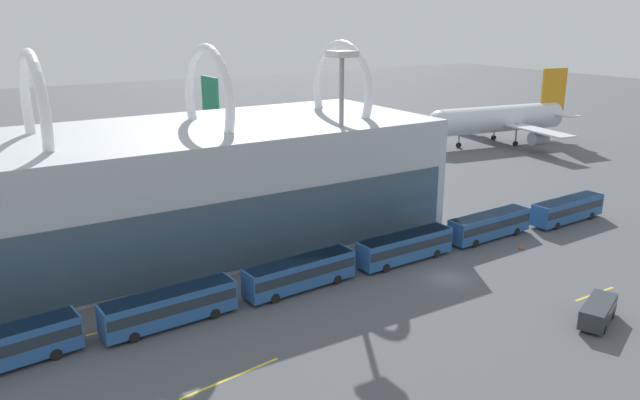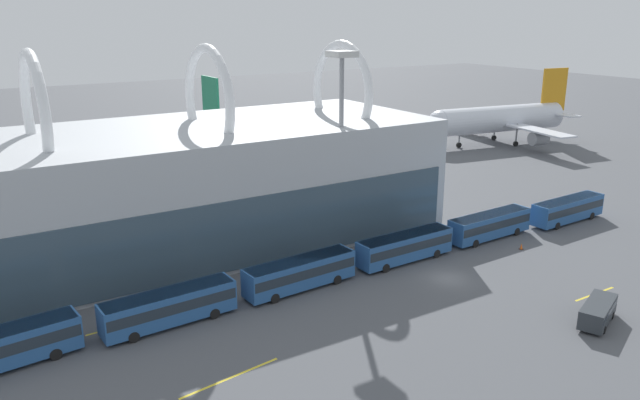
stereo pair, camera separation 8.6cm
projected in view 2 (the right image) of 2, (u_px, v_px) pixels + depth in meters
ground_plane at (448, 279)px, 66.68m from camera, size 440.00×440.00×0.00m
airliner_at_gate_far at (244, 145)px, 106.68m from camera, size 31.04×35.39×16.16m
airliner_parked_remote at (502, 119)px, 134.54m from camera, size 36.24×37.06×15.76m
shuttle_bus_1 at (169, 306)px, 56.31m from camera, size 12.45×3.34×3.23m
shuttle_bus_2 at (300, 272)px, 63.66m from camera, size 12.47×3.44×3.23m
shuttle_bus_3 at (405, 246)px, 70.83m from camera, size 12.40×3.06×3.23m
shuttle_bus_4 at (490, 224)px, 78.13m from camera, size 12.42×3.14×3.23m
shuttle_bus_5 at (568, 208)px, 84.38m from camera, size 12.41×3.12×3.23m
service_van_foreground at (598, 311)px, 56.83m from camera, size 6.33×4.24×2.04m
floodlight_mast at (341, 108)px, 73.53m from camera, size 2.86×2.86×23.12m
lane_stripe_0 at (231, 378)px, 48.54m from camera, size 8.85×1.41×0.01m
lane_stripe_1 at (595, 294)px, 63.05m from camera, size 6.05×0.27×0.01m
lane_stripe_2 at (141, 321)px, 57.59m from camera, size 9.89×0.66×0.01m
traffic_cone_0 at (521, 246)px, 74.95m from camera, size 0.47×0.47×0.72m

